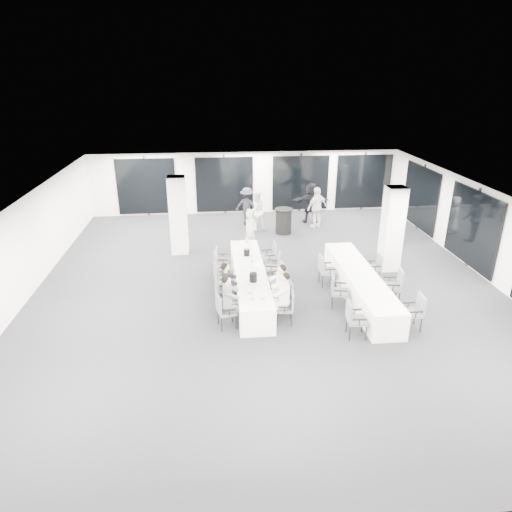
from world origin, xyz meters
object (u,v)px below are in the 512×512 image
Objects in this scene: banquet_table_side at (360,285)px; chair_side_right_far at (375,266)px; standing_guest_a at (250,229)px; standing_guest_d at (317,205)px; chair_main_left_mid at (221,278)px; standing_guest_f at (311,200)px; chair_main_left_fourth at (221,266)px; chair_main_right_fourth at (275,266)px; chair_side_left_far at (325,269)px; chair_side_right_near at (415,310)px; chair_main_right_far at (271,255)px; ice_bucket_far at (247,252)px; chair_main_left_second at (222,293)px; chair_side_right_mid at (394,284)px; standing_guest_b at (256,208)px; ice_bucket_near at (253,277)px; standing_guest_h at (396,217)px; cocktail_table at (283,221)px; chair_main_left_far at (221,259)px; chair_main_right_mid at (278,277)px; chair_main_left_near at (224,309)px; chair_side_left_mid at (337,289)px; chair_main_right_second at (284,295)px; standing_guest_c at (247,204)px; banquet_table_main at (250,281)px; chair_main_right_near at (287,306)px.

chair_side_right_far is (0.83, 1.07, 0.12)m from banquet_table_side.
standing_guest_a is 0.87× the size of standing_guest_d.
chair_main_left_mid is 0.51× the size of standing_guest_f.
chair_main_left_fourth reaches higher than chair_main_right_fourth.
chair_side_left_far is 3.20m from chair_side_right_near.
chair_main_right_far is 1.03m from ice_bucket_far.
chair_main_left_second is 0.51× the size of standing_guest_d.
chair_side_right_mid is (0.01, 1.42, 0.05)m from chair_side_right_near.
standing_guest_b is 7.62× the size of ice_bucket_near.
chair_side_right_far is at bearing 87.87° from chair_main_left_mid.
chair_side_right_near is 0.46× the size of standing_guest_h.
ice_bucket_far is at bearing 49.32° from chair_side_right_near.
cocktail_table is 6.02m from chair_main_left_mid.
chair_side_right_mid is at bearing 112.91° from standing_guest_h.
chair_side_right_mid is at bearing -2.91° from ice_bucket_near.
chair_main_right_mid is (1.66, -1.72, 0.06)m from chair_main_left_far.
standing_guest_b is (1.58, 7.63, 0.42)m from chair_main_left_near.
chair_main_left_fourth is 1.20× the size of chair_side_right_far.
ice_bucket_near is at bearing -83.32° from chair_side_left_mid.
chair_main_right_second is 0.46× the size of standing_guest_h.
chair_main_right_far is 0.52× the size of standing_guest_c.
standing_guest_a is (1.15, 2.74, 0.27)m from chair_main_left_fourth.
standing_guest_f is at bearing 141.28° from chair_main_left_near.
banquet_table_main is at bearing 31.55° from chair_main_left_far.
standing_guest_c is at bearing 22.49° from chair_side_right_near.
banquet_table_main is 1.07m from chair_main_right_fourth.
chair_main_right_mid is (0.00, 1.14, 0.01)m from chair_main_right_second.
cocktail_table is at bearing 103.21° from banquet_table_side.
chair_main_right_fourth is 0.96m from chair_main_right_far.
chair_main_right_far is 0.92× the size of chair_side_right_mid.
chair_main_left_second is 1.17× the size of chair_main_left_far.
chair_main_right_fourth is at bearing 86.62° from chair_side_right_far.
chair_main_right_mid is 3.88× the size of ice_bucket_near.
chair_main_left_fourth is at bearing 40.66° from chair_main_right_near.
chair_main_right_mid is (1.67, 0.00, -0.04)m from chair_main_left_mid.
banquet_table_side is at bearing 141.63° from chair_side_right_far.
standing_guest_b reaches higher than chair_main_right_second.
standing_guest_b reaches higher than chair_main_right_near.
banquet_table_main is 5.17× the size of chair_side_left_far.
chair_main_left_far is 3.31m from chair_main_right_second.
cocktail_table is 4.35m from standing_guest_h.
standing_guest_h is at bearing -70.09° from chair_main_right_far.
ice_bucket_near is 1.92m from ice_bucket_far.
standing_guest_a is at bearing 9.44° from standing_guest_d.
chair_main_right_second is 8.23m from standing_guest_f.
banquet_table_main is 4.89× the size of cocktail_table.
chair_side_left_far is 0.48× the size of standing_guest_f.
chair_main_left_second is 7.00m from standing_guest_b.
chair_main_left_second is 7.73m from standing_guest_c.
chair_main_left_mid is 4.17× the size of ice_bucket_near.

